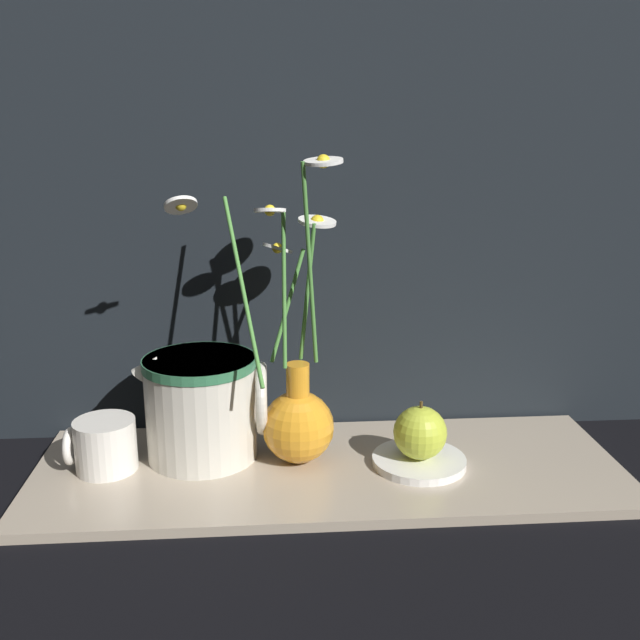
# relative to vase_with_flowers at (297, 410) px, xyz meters

# --- Properties ---
(ground_plane) EXTENTS (6.00, 6.00, 0.00)m
(ground_plane) POSITION_rel_vase_with_flowers_xyz_m (0.04, -0.02, -0.08)
(ground_plane) COLOR black
(shelf) EXTENTS (0.73, 0.27, 0.01)m
(shelf) POSITION_rel_vase_with_flowers_xyz_m (0.04, -0.02, -0.07)
(shelf) COLOR tan
(shelf) RESTS_ON ground_plane
(backdrop_wall) EXTENTS (1.23, 0.02, 1.10)m
(backdrop_wall) POSITION_rel_vase_with_flowers_xyz_m (0.04, 0.13, 0.47)
(backdrop_wall) COLOR black
(backdrop_wall) RESTS_ON ground_plane
(vase_with_flowers) EXTENTS (0.21, 0.15, 0.38)m
(vase_with_flowers) POSITION_rel_vase_with_flowers_xyz_m (0.00, 0.00, 0.00)
(vase_with_flowers) COLOR orange
(vase_with_flowers) RESTS_ON shelf
(yellow_mug) EXTENTS (0.08, 0.07, 0.06)m
(yellow_mug) POSITION_rel_vase_with_flowers_xyz_m (-0.24, -0.01, -0.04)
(yellow_mug) COLOR silver
(yellow_mug) RESTS_ON shelf
(ceramic_pitcher) EXTENTS (0.17, 0.14, 0.14)m
(ceramic_pitcher) POSITION_rel_vase_with_flowers_xyz_m (-0.12, 0.02, 0.00)
(ceramic_pitcher) COLOR beige
(ceramic_pitcher) RESTS_ON shelf
(saucer_plate) EXTENTS (0.12, 0.12, 0.01)m
(saucer_plate) POSITION_rel_vase_with_flowers_xyz_m (0.15, -0.02, -0.06)
(saucer_plate) COLOR white
(saucer_plate) RESTS_ON shelf
(orange_fruit) EXTENTS (0.07, 0.07, 0.07)m
(orange_fruit) POSITION_rel_vase_with_flowers_xyz_m (0.15, -0.02, -0.03)
(orange_fruit) COLOR #B7C638
(orange_fruit) RESTS_ON saucer_plate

